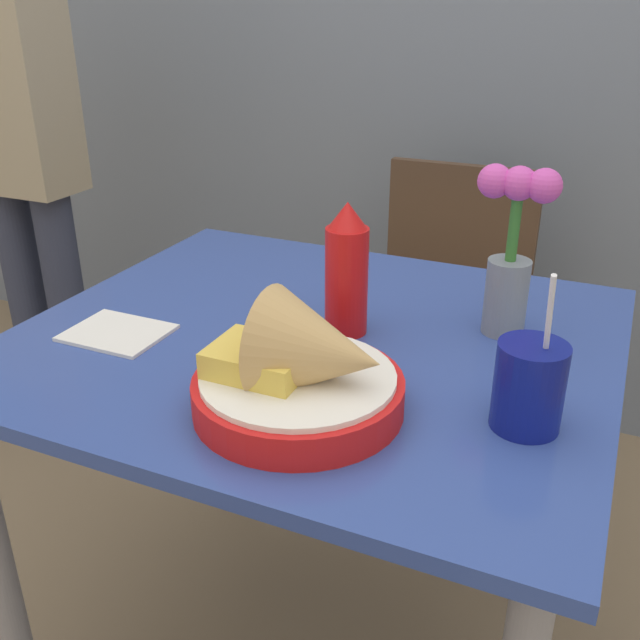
# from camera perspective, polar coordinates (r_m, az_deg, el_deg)

# --- Properties ---
(dining_table) EXTENTS (0.95, 0.84, 0.74)m
(dining_table) POSITION_cam_1_polar(r_m,az_deg,el_deg) (1.23, -0.34, -5.86)
(dining_table) COLOR #334C9E
(dining_table) RESTS_ON ground_plane
(chair_far_window) EXTENTS (0.40, 0.40, 0.85)m
(chair_far_window) POSITION_cam_1_polar(r_m,az_deg,el_deg) (1.93, 10.15, 1.78)
(chair_far_window) COLOR #473323
(chair_far_window) RESTS_ON ground_plane
(food_basket) EXTENTS (0.28, 0.28, 0.17)m
(food_basket) POSITION_cam_1_polar(r_m,az_deg,el_deg) (0.94, -1.11, -4.27)
(food_basket) COLOR red
(food_basket) RESTS_ON dining_table
(ketchup_bottle) EXTENTS (0.07, 0.07, 0.22)m
(ketchup_bottle) POSITION_cam_1_polar(r_m,az_deg,el_deg) (1.14, 2.14, 3.94)
(ketchup_bottle) COLOR red
(ketchup_bottle) RESTS_ON dining_table
(drink_cup) EXTENTS (0.09, 0.09, 0.23)m
(drink_cup) POSITION_cam_1_polar(r_m,az_deg,el_deg) (0.94, 16.35, -5.31)
(drink_cup) COLOR navy
(drink_cup) RESTS_ON dining_table
(flower_vase) EXTENTS (0.13, 0.07, 0.28)m
(flower_vase) POSITION_cam_1_polar(r_m,az_deg,el_deg) (1.17, 15.07, 5.45)
(flower_vase) COLOR gray
(flower_vase) RESTS_ON dining_table
(napkin) EXTENTS (0.16, 0.13, 0.01)m
(napkin) POSITION_cam_1_polar(r_m,az_deg,el_deg) (1.22, -15.90, -0.99)
(napkin) COLOR white
(napkin) RESTS_ON dining_table
(person_standing) EXTENTS (0.32, 0.18, 1.54)m
(person_standing) POSITION_cam_1_polar(r_m,az_deg,el_deg) (2.19, -22.96, 13.01)
(person_standing) COLOR #2D3347
(person_standing) RESTS_ON ground_plane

